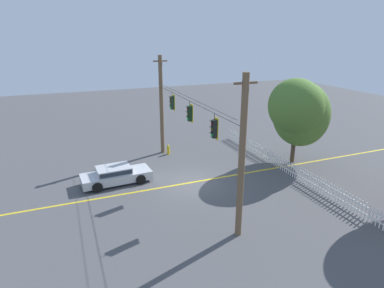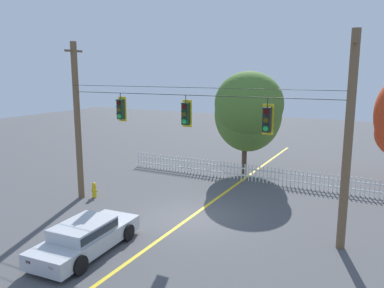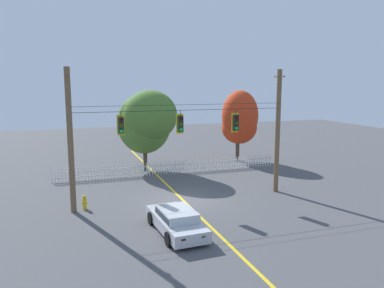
{
  "view_description": "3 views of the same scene",
  "coord_description": "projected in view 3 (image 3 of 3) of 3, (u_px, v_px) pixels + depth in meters",
  "views": [
    {
      "loc": [
        18.17,
        -7.18,
        9.28
      ],
      "look_at": [
        0.82,
        -0.24,
        2.97
      ],
      "focal_mm": 30.6,
      "sensor_mm": 36.0,
      "label": 1
    },
    {
      "loc": [
        7.47,
        -14.23,
        6.37
      ],
      "look_at": [
        0.24,
        -0.22,
        3.39
      ],
      "focal_mm": 36.04,
      "sensor_mm": 36.0,
      "label": 2
    },
    {
      "loc": [
        -6.58,
        -21.05,
        6.97
      ],
      "look_at": [
        0.57,
        0.08,
        3.39
      ],
      "focal_mm": 35.89,
      "sensor_mm": 36.0,
      "label": 3
    }
  ],
  "objects": [
    {
      "name": "white_picket_fence",
      "position": [
        171.0,
        167.0,
        29.56
      ],
      "size": [
        17.4,
        0.06,
        0.98
      ],
      "color": "white",
      "rests_on": "ground"
    },
    {
      "name": "autumn_maple_mid",
      "position": [
        240.0,
        120.0,
        33.98
      ],
      "size": [
        3.31,
        3.27,
        6.3
      ],
      "color": "#473828",
      "rests_on": "ground"
    },
    {
      "name": "parked_car",
      "position": [
        176.0,
        220.0,
        17.95
      ],
      "size": [
        2.05,
        4.53,
        1.15
      ],
      "color": "#B7BABF",
      "rests_on": "ground"
    },
    {
      "name": "signal_support_span",
      "position": [
        183.0,
        135.0,
        22.25
      ],
      "size": [
        12.83,
        1.1,
        7.78
      ],
      "color": "brown",
      "rests_on": "ground"
    },
    {
      "name": "ground",
      "position": [
        183.0,
        201.0,
        22.87
      ],
      "size": [
        80.0,
        80.0,
        0.0
      ],
      "primitive_type": "plane",
      "color": "#4C4C4F"
    },
    {
      "name": "traffic_signal_eastbound_side",
      "position": [
        180.0,
        124.0,
        22.1
      ],
      "size": [
        0.43,
        0.38,
        1.36
      ],
      "color": "black"
    },
    {
      "name": "autumn_maple_near_fence",
      "position": [
        145.0,
        121.0,
        30.08
      ],
      "size": [
        4.54,
        4.62,
        6.4
      ],
      "color": "#473828",
      "rests_on": "ground"
    },
    {
      "name": "traffic_signal_northbound_primary",
      "position": [
        236.0,
        123.0,
        23.21
      ],
      "size": [
        0.43,
        0.38,
        1.43
      ],
      "color": "black"
    },
    {
      "name": "traffic_signal_northbound_secondary",
      "position": [
        121.0,
        125.0,
        21.02
      ],
      "size": [
        0.43,
        0.38,
        1.31
      ],
      "color": "black"
    },
    {
      "name": "fire_hydrant",
      "position": [
        85.0,
        202.0,
        21.29
      ],
      "size": [
        0.38,
        0.22,
        0.8
      ],
      "color": "gold",
      "rests_on": "ground"
    },
    {
      "name": "lane_centerline_stripe",
      "position": [
        183.0,
        201.0,
        22.87
      ],
      "size": [
        0.16,
        36.0,
        0.01
      ],
      "primitive_type": "cube",
      "color": "gold",
      "rests_on": "ground"
    }
  ]
}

